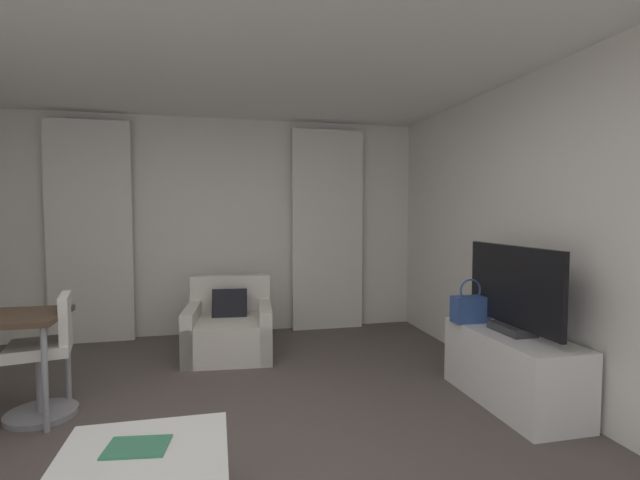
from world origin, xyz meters
TOP-DOWN VIEW (x-y plane):
  - ground_plane at (0.00, 0.00)m, footprint 12.00×12.00m
  - wall_window at (0.00, 3.03)m, footprint 5.12×0.06m
  - wall_right at (2.53, 0.00)m, footprint 0.06×6.12m
  - ceiling at (0.00, 0.00)m, footprint 5.12×6.12m
  - curtain_left_panel at (-1.38, 2.90)m, footprint 0.90×0.06m
  - curtain_right_panel at (1.38, 2.90)m, footprint 0.90×0.06m
  - armchair at (0.13, 2.10)m, footprint 0.93×0.94m
  - desk_chair at (-1.20, 0.94)m, footprint 0.48×0.48m
  - magazine_open at (-0.36, -0.44)m, footprint 0.30×0.24m
  - tv_console at (2.22, 0.38)m, footprint 0.50×1.17m
  - tv_flatscreen at (2.22, 0.39)m, footprint 0.20×1.07m
  - handbag_primary at (2.08, 0.75)m, footprint 0.30×0.14m

SIDE VIEW (x-z plane):
  - ground_plane at x=0.00m, z-range 0.00..0.00m
  - armchair at x=0.13m, z-range -0.13..0.65m
  - tv_console at x=2.22m, z-range 0.00..0.55m
  - magazine_open at x=-0.36m, z-range 0.38..0.39m
  - desk_chair at x=-1.20m, z-range -0.05..0.83m
  - handbag_primary at x=2.08m, z-range 0.49..0.86m
  - tv_flatscreen at x=2.22m, z-range 0.53..1.20m
  - curtain_left_panel at x=-1.38m, z-range 0.00..2.50m
  - curtain_right_panel at x=1.38m, z-range 0.00..2.50m
  - wall_window at x=0.00m, z-range 0.00..2.60m
  - wall_right at x=2.53m, z-range 0.00..2.60m
  - ceiling at x=0.00m, z-range 2.60..2.66m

